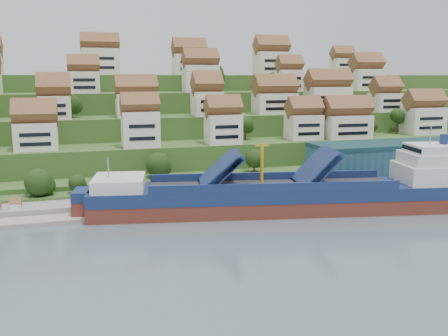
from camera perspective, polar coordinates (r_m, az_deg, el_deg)
name	(u,v)px	position (r m, az deg, el deg)	size (l,w,h in m)	color
ground	(264,212)	(115.22, 4.61, -4.99)	(300.00, 300.00, 0.00)	slate
quay	(313,188)	(136.25, 10.17, -2.22)	(180.00, 14.00, 2.20)	gray
hillside	(175,124)	(211.79, -5.62, 5.01)	(260.00, 128.00, 31.00)	#2D4C1E
hillside_village	(204,96)	(168.99, -2.30, 8.28)	(161.36, 62.47, 29.63)	white
hillside_trees	(168,120)	(152.62, -6.38, 5.44)	(141.80, 62.84, 32.65)	#224015
warehouse	(411,158)	(153.73, 20.61, 1.02)	(60.00, 15.00, 10.00)	#265469
flagpole	(316,170)	(129.89, 10.51, -0.25)	(1.28, 0.16, 8.00)	gray
cargo_ship	(291,196)	(115.48, 7.61, -3.19)	(86.55, 29.04, 19.08)	maroon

